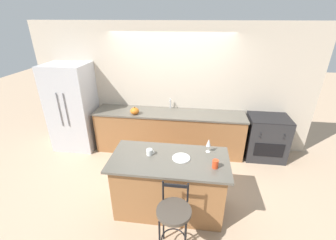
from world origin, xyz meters
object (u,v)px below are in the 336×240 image
oven_range (266,137)px  refrigerator (73,107)px  dinner_plate (181,158)px  coffee_mug (150,152)px  wine_glass (209,143)px  bar_stool_near (174,218)px  tumbler_cup (215,164)px  pumpkin_decoration (135,111)px

oven_range → refrigerator: bearing=-179.2°
dinner_plate → coffee_mug: 0.47m
coffee_mug → refrigerator: bearing=142.3°
wine_glass → coffee_mug: wine_glass is taller
wine_glass → refrigerator: bearing=154.3°
refrigerator → wine_glass: refrigerator is taller
bar_stool_near → wine_glass: bearing=66.9°
wine_glass → bar_stool_near: bearing=-113.1°
tumbler_cup → oven_range: bearing=56.8°
bar_stool_near → refrigerator: bearing=136.7°
wine_glass → coffee_mug: size_ratio=1.84×
refrigerator → dinner_plate: bearing=-32.7°
oven_range → coffee_mug: 2.74m
coffee_mug → tumbler_cup: bearing=-11.4°
bar_stool_near → coffee_mug: 0.97m
wine_glass → pumpkin_decoration: 1.94m
bar_stool_near → dinner_plate: 0.82m
dinner_plate → coffee_mug: bearing=176.0°
refrigerator → tumbler_cup: refrigerator is taller
refrigerator → bar_stool_near: 3.44m
oven_range → tumbler_cup: size_ratio=7.89×
tumbler_cup → bar_stool_near: bearing=-130.3°
oven_range → wine_glass: wine_glass is taller
wine_glass → coffee_mug: 0.87m
pumpkin_decoration → oven_range: bearing=4.0°
bar_stool_near → tumbler_cup: size_ratio=8.51×
bar_stool_near → coffee_mug: size_ratio=8.45×
dinner_plate → wine_glass: (0.38, 0.22, 0.15)m
oven_range → wine_glass: 2.04m
oven_range → bar_stool_near: size_ratio=0.93×
bar_stool_near → pumpkin_decoration: bearing=115.5°
dinner_plate → wine_glass: wine_glass is taller
coffee_mug → tumbler_cup: 0.95m
refrigerator → wine_glass: bearing=-25.7°
refrigerator → bar_stool_near: size_ratio=1.89×
wine_glass → oven_range: bearing=48.6°
dinner_plate → coffee_mug: coffee_mug is taller
dinner_plate → tumbler_cup: (0.46, -0.15, 0.05)m
wine_glass → dinner_plate: bearing=-149.7°
coffee_mug → pumpkin_decoration: 1.58m
oven_range → bar_stool_near: bar_stool_near is taller
refrigerator → tumbler_cup: 3.47m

